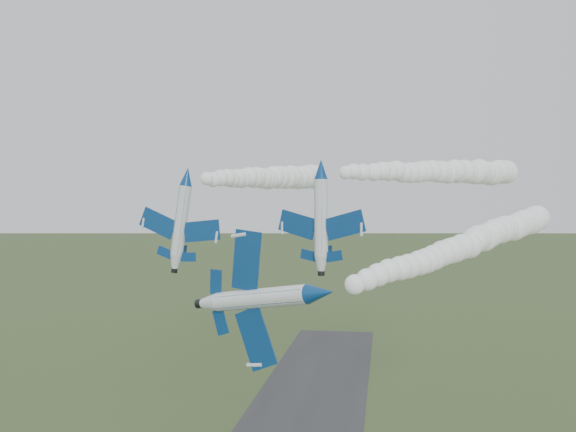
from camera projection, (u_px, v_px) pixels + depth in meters
jet_lead at (320, 293)px, 50.99m from camera, size 8.43×13.57×11.70m
smoke_trail_jet_lead at (476, 240)px, 84.36m from camera, size 33.83×67.37×4.44m
jet_pair_left at (186, 176)px, 79.95m from camera, size 11.24×13.40×3.55m
smoke_trail_jet_pair_left at (275, 178)px, 112.85m from camera, size 15.96×62.01×5.01m
jet_pair_right at (320, 169)px, 77.74m from camera, size 11.80×13.45×3.49m
smoke_trail_jet_pair_right at (445, 172)px, 111.20m from camera, size 34.83×69.71×5.14m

